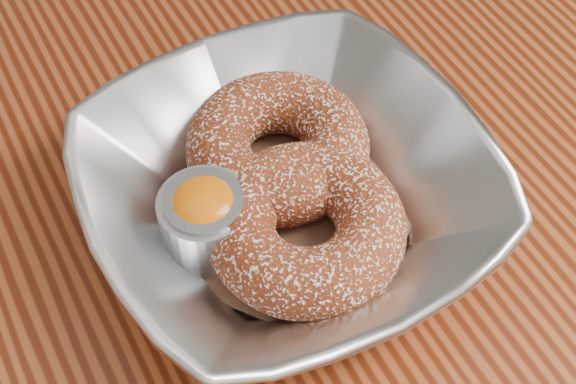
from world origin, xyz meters
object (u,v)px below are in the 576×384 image
serving_bowl (288,193)px  donut_front (306,227)px  ramekin (206,219)px  donut_back (278,146)px  table (233,232)px

serving_bowl → donut_front: serving_bowl is taller
serving_bowl → ramekin: bearing=176.1°
donut_front → donut_back: bearing=76.7°
donut_back → ramekin: 0.07m
serving_bowl → ramekin: same height
serving_bowl → ramekin: 0.05m
ramekin → table: bearing=57.8°
table → donut_back: 0.14m
serving_bowl → donut_front: (-0.00, -0.03, 0.00)m
serving_bowl → donut_back: size_ratio=2.08×
donut_back → ramekin: ramekin is taller
donut_back → ramekin: size_ratio=2.14×
donut_back → serving_bowl: bearing=-108.3°
table → ramekin: (-0.04, -0.07, 0.13)m
table → ramekin: ramekin is taller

